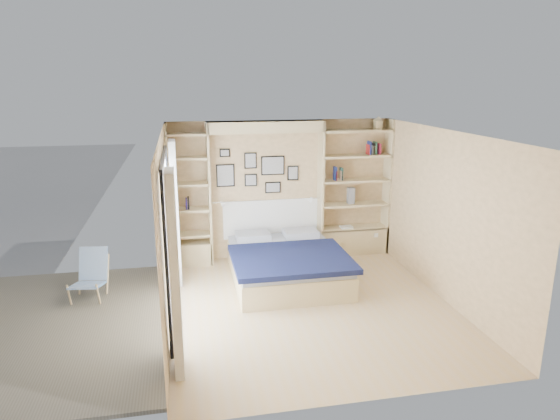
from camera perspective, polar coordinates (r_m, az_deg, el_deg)
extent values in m
plane|color=tan|center=(7.39, 3.59, -10.90)|extent=(4.50, 4.50, 0.00)
plane|color=#DEB782|center=(9.07, 0.09, 2.37)|extent=(4.00, 0.00, 4.00)
plane|color=#DEB782|center=(4.93, 10.58, -8.78)|extent=(4.00, 0.00, 4.00)
plane|color=#DEB782|center=(6.73, -12.96, -2.47)|extent=(0.00, 4.50, 4.50)
plane|color=#DEB782|center=(7.70, 18.30, -0.66)|extent=(0.00, 4.50, 4.50)
plane|color=white|center=(6.70, 3.94, 8.75)|extent=(4.50, 4.50, 0.00)
cube|color=tan|center=(8.74, -8.07, 1.74)|extent=(0.04, 0.35, 2.50)
cube|color=tan|center=(9.06, 4.65, 2.31)|extent=(0.04, 0.35, 2.50)
cube|color=tan|center=(8.67, -1.65, 9.48)|extent=(2.00, 0.35, 0.20)
cube|color=tan|center=(9.49, 12.11, 2.60)|extent=(0.04, 0.35, 2.50)
cube|color=tan|center=(8.73, -12.53, 1.52)|extent=(0.04, 0.35, 2.50)
cube|color=tan|center=(9.52, 8.30, -3.42)|extent=(1.30, 0.35, 0.50)
cube|color=tan|center=(9.02, -10.06, -4.88)|extent=(0.70, 0.35, 0.40)
cube|color=black|center=(6.51, -13.19, 5.82)|extent=(0.04, 2.08, 0.06)
cube|color=black|center=(7.17, -12.14, -11.80)|extent=(0.04, 2.08, 0.06)
cube|color=black|center=(5.81, -12.80, -6.81)|extent=(0.04, 0.06, 2.20)
cube|color=black|center=(7.74, -12.51, -1.31)|extent=(0.04, 0.06, 2.20)
cube|color=silver|center=(6.76, -12.73, -3.51)|extent=(0.01, 2.00, 2.20)
cube|color=white|center=(5.53, -11.94, -7.34)|extent=(0.10, 0.45, 2.30)
cube|color=white|center=(8.00, -11.86, -0.39)|extent=(0.10, 0.45, 2.30)
cube|color=tan|center=(9.45, 8.35, -1.98)|extent=(1.30, 0.35, 0.04)
cube|color=tan|center=(9.33, 8.46, 0.66)|extent=(1.30, 0.35, 0.04)
cube|color=tan|center=(9.23, 8.56, 3.37)|extent=(1.30, 0.35, 0.04)
cube|color=tan|center=(9.15, 8.67, 6.14)|extent=(1.30, 0.35, 0.04)
cube|color=tan|center=(9.10, 8.78, 8.94)|extent=(1.30, 0.35, 0.04)
cube|color=tan|center=(8.91, -10.16, -2.76)|extent=(0.70, 0.35, 0.04)
cube|color=tan|center=(8.79, -10.29, 0.04)|extent=(0.70, 0.35, 0.04)
cube|color=tan|center=(8.68, -10.43, 2.91)|extent=(0.70, 0.35, 0.04)
cube|color=tan|center=(8.61, -10.57, 5.85)|extent=(0.70, 0.35, 0.04)
cube|color=tan|center=(8.55, -10.69, 8.49)|extent=(0.70, 0.35, 0.04)
cube|color=tan|center=(8.21, 0.69, -6.74)|extent=(1.72, 2.14, 0.38)
cube|color=#A3A6B2|center=(8.13, 0.69, -5.18)|extent=(1.68, 2.10, 0.10)
cube|color=#101536|center=(7.77, 1.25, -5.60)|extent=(1.82, 1.50, 0.08)
cube|color=#A3A6B2|center=(8.74, -3.11, -2.99)|extent=(0.59, 0.43, 0.12)
cube|color=#A3A6B2|center=(8.90, 2.37, -2.66)|extent=(0.59, 0.43, 0.12)
cube|color=white|center=(9.14, -0.84, -0.96)|extent=(1.82, 0.04, 0.70)
cube|color=black|center=(8.84, -6.26, 3.94)|extent=(0.32, 0.02, 0.40)
cube|color=gray|center=(8.83, -6.25, 3.93)|extent=(0.28, 0.01, 0.36)
cube|color=black|center=(8.85, -3.39, 5.66)|extent=(0.22, 0.02, 0.28)
cube|color=gray|center=(8.84, -3.38, 5.65)|extent=(0.18, 0.01, 0.24)
cube|color=black|center=(8.91, -3.36, 3.44)|extent=(0.22, 0.02, 0.22)
cube|color=gray|center=(8.90, -3.35, 3.42)|extent=(0.18, 0.01, 0.18)
cube|color=black|center=(8.93, -0.83, 5.11)|extent=(0.42, 0.02, 0.34)
cube|color=gray|center=(8.92, -0.81, 5.10)|extent=(0.38, 0.01, 0.30)
cube|color=black|center=(9.01, -0.82, 2.60)|extent=(0.28, 0.02, 0.20)
cube|color=gray|center=(8.99, -0.81, 2.59)|extent=(0.24, 0.01, 0.16)
cube|color=black|center=(9.03, 1.49, 4.25)|extent=(0.20, 0.02, 0.26)
cube|color=gray|center=(9.02, 1.51, 4.24)|extent=(0.16, 0.01, 0.22)
cube|color=black|center=(8.78, -6.33, 6.51)|extent=(0.18, 0.02, 0.14)
cube|color=gray|center=(8.77, -6.33, 6.50)|extent=(0.14, 0.01, 0.10)
cylinder|color=silver|center=(8.70, -7.09, 0.84)|extent=(0.20, 0.02, 0.02)
cone|color=white|center=(8.72, -6.43, 0.75)|extent=(0.13, 0.12, 0.15)
cylinder|color=silver|center=(8.99, 3.91, 1.37)|extent=(0.20, 0.02, 0.02)
cone|color=white|center=(8.97, 3.29, 1.21)|extent=(0.13, 0.12, 0.15)
cube|color=#A51E1E|center=(9.08, 6.34, 3.98)|extent=(0.02, 0.15, 0.18)
cube|color=navy|center=(9.08, 6.29, 4.18)|extent=(0.03, 0.15, 0.25)
cube|color=#BFB28C|center=(9.12, 7.01, 3.96)|extent=(0.04, 0.15, 0.17)
cube|color=#21564D|center=(9.11, 7.01, 4.13)|extent=(0.03, 0.15, 0.22)
cube|color=#A51E1E|center=(9.21, 10.02, 6.82)|extent=(0.02, 0.15, 0.18)
cube|color=navy|center=(9.21, 10.15, 7.01)|extent=(0.03, 0.15, 0.24)
cube|color=black|center=(9.24, 10.56, 6.91)|extent=(0.03, 0.15, 0.21)
cube|color=#BFB28C|center=(9.25, 10.56, 6.78)|extent=(0.04, 0.15, 0.16)
cube|color=#26593F|center=(9.25, 10.78, 6.98)|extent=(0.03, 0.15, 0.23)
cube|color=#A21C37|center=(9.29, 11.23, 6.88)|extent=(0.03, 0.15, 0.19)
cube|color=navy|center=(8.75, -10.64, 0.73)|extent=(0.02, 0.15, 0.18)
cube|color=black|center=(8.75, -10.43, 0.80)|extent=(0.03, 0.15, 0.20)
cube|color=tan|center=(9.22, 11.13, 9.51)|extent=(0.13, 0.13, 0.15)
cone|color=tan|center=(9.22, 11.17, 10.22)|extent=(0.20, 0.20, 0.08)
cube|color=slate|center=(9.26, 8.10, 1.66)|extent=(0.12, 0.12, 0.30)
cube|color=white|center=(9.34, 7.61, -1.93)|extent=(0.22, 0.16, 0.03)
cube|color=#756A56|center=(7.42, -25.11, -12.28)|extent=(3.20, 4.00, 0.05)
cylinder|color=tan|center=(7.87, -22.95, -8.98)|extent=(0.05, 0.13, 0.37)
cylinder|color=tan|center=(7.74, -20.05, -9.09)|extent=(0.05, 0.13, 0.37)
cylinder|color=tan|center=(8.28, -21.86, -6.99)|extent=(0.07, 0.30, 0.61)
cylinder|color=tan|center=(8.16, -19.11, -7.05)|extent=(0.07, 0.30, 0.61)
cube|color=#285BA7|center=(7.94, -21.16, -8.01)|extent=(0.49, 0.56, 0.14)
cube|color=#285BA7|center=(8.18, -20.56, -5.73)|extent=(0.44, 0.26, 0.49)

